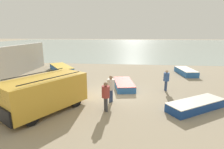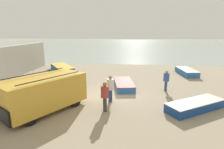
% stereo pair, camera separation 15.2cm
% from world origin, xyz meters
% --- Properties ---
extents(ground_plane, '(200.00, 200.00, 0.00)m').
position_xyz_m(ground_plane, '(0.00, 0.00, 0.00)').
color(ground_plane, gray).
extents(sea_water, '(120.00, 80.00, 0.01)m').
position_xyz_m(sea_water, '(0.00, 52.00, 0.00)').
color(sea_water, '#99A89E').
rests_on(sea_water, ground_plane).
extents(parked_van, '(4.27, 5.13, 2.18)m').
position_xyz_m(parked_van, '(-3.97, -3.65, 1.14)').
color(parked_van, gold).
rests_on(parked_van, ground_plane).
extents(fishing_rowboat_0, '(2.00, 4.11, 0.52)m').
position_xyz_m(fishing_rowboat_0, '(0.44, 1.39, 0.26)').
color(fishing_rowboat_0, '#2D66AD').
rests_on(fishing_rowboat_0, ground_plane).
extents(fishing_rowboat_1, '(3.96, 1.64, 0.64)m').
position_xyz_m(fishing_rowboat_1, '(-5.00, 1.63, 0.32)').
color(fishing_rowboat_1, '#2D66AD').
rests_on(fishing_rowboat_1, ground_plane).
extents(fishing_rowboat_2, '(4.25, 5.12, 0.67)m').
position_xyz_m(fishing_rowboat_2, '(-7.03, 6.67, 0.33)').
color(fishing_rowboat_2, '#2D66AD').
rests_on(fishing_rowboat_2, ground_plane).
extents(fishing_rowboat_3, '(4.39, 3.20, 0.55)m').
position_xyz_m(fishing_rowboat_3, '(5.06, -2.50, 0.27)').
color(fishing_rowboat_3, navy).
rests_on(fishing_rowboat_3, ground_plane).
extents(fishing_rowboat_4, '(1.75, 4.22, 0.61)m').
position_xyz_m(fishing_rowboat_4, '(7.10, 6.78, 0.31)').
color(fishing_rowboat_4, '#2D66AD').
rests_on(fishing_rowboat_4, ground_plane).
extents(fisherman_0, '(0.48, 0.48, 1.82)m').
position_xyz_m(fisherman_0, '(-0.29, -1.94, 1.09)').
color(fisherman_0, navy).
rests_on(fisherman_0, ground_plane).
extents(fisherman_1, '(0.44, 0.44, 1.68)m').
position_xyz_m(fisherman_1, '(3.81, 0.78, 1.00)').
color(fisherman_1, navy).
rests_on(fisherman_1, ground_plane).
extents(fisherman_2, '(0.47, 0.47, 1.78)m').
position_xyz_m(fisherman_2, '(-0.45, -3.33, 1.06)').
color(fisherman_2, '#38383D').
rests_on(fisherman_2, ground_plane).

